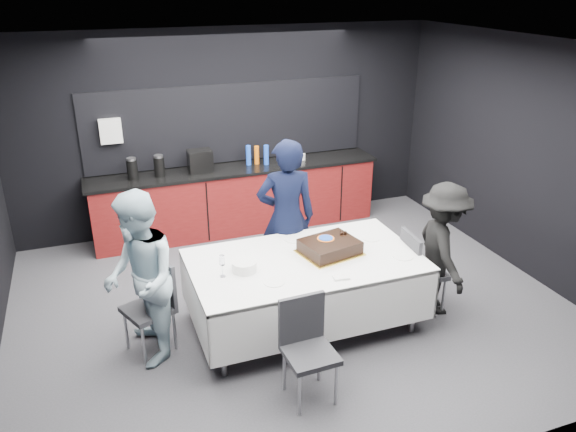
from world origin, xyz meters
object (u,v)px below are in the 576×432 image
object	(u,v)px
person_center	(286,218)
party_table	(305,271)
cake_assembly	(330,247)
person_left	(140,280)
chair_right	(418,266)
person_right	(442,249)
chair_left	(155,299)
chair_near	(306,341)
plate_stack	(244,266)
champagne_flute	(222,262)

from	to	relation	value
person_center	party_table	bearing A→B (deg)	94.24
cake_assembly	person_left	bearing A→B (deg)	-179.94
chair_right	person_right	world-z (taller)	person_right
chair_right	chair_left	bearing A→B (deg)	173.67
party_table	cake_assembly	world-z (taller)	cake_assembly
party_table	person_center	world-z (taller)	person_center
chair_left	person_right	world-z (taller)	person_right
person_left	person_center	bearing A→B (deg)	112.10
cake_assembly	chair_left	bearing A→B (deg)	175.85
cake_assembly	party_table	bearing A→B (deg)	-173.40
chair_near	person_right	size ratio (longest dim) A/B	0.63
chair_left	person_center	distance (m)	1.72
chair_left	person_center	world-z (taller)	person_center
chair_near	person_left	distance (m)	1.63
plate_stack	person_center	xyz separation A→B (m)	(0.72, 0.78, 0.08)
chair_near	person_center	distance (m)	1.83
person_left	cake_assembly	bearing A→B (deg)	89.00
chair_right	chair_near	size ratio (longest dim) A/B	1.00
plate_stack	person_right	distance (m)	2.14
plate_stack	person_right	xyz separation A→B (m)	(2.13, -0.20, -0.09)
person_right	champagne_flute	bearing A→B (deg)	99.27
party_table	person_center	xyz separation A→B (m)	(0.07, 0.76, 0.27)
plate_stack	person_center	world-z (taller)	person_center
plate_stack	chair_near	world-z (taller)	chair_near
chair_left	chair_near	distance (m)	1.60
chair_left	cake_assembly	bearing A→B (deg)	-4.15
cake_assembly	person_right	world-z (taller)	person_right
cake_assembly	chair_left	size ratio (longest dim) A/B	0.72
champagne_flute	person_center	size ratio (longest dim) A/B	0.12
champagne_flute	chair_left	size ratio (longest dim) A/B	0.24
chair_near	chair_left	bearing A→B (deg)	134.77
plate_stack	cake_assembly	bearing A→B (deg)	3.34
chair_left	person_right	distance (m)	3.02
chair_right	chair_near	distance (m)	1.83
cake_assembly	person_left	distance (m)	1.90
champagne_flute	chair_near	size ratio (longest dim) A/B	0.24
chair_right	person_center	world-z (taller)	person_center
party_table	chair_left	xyz separation A→B (m)	(-1.50, 0.16, -0.11)
chair_left	chair_right	size ratio (longest dim) A/B	1.00
person_left	chair_right	bearing A→B (deg)	85.47
cake_assembly	plate_stack	bearing A→B (deg)	-176.66
chair_near	champagne_flute	bearing A→B (deg)	118.30
chair_near	person_left	size ratio (longest dim) A/B	0.55
cake_assembly	champagne_flute	world-z (taller)	champagne_flute
chair_right	chair_near	world-z (taller)	same
party_table	person_right	bearing A→B (deg)	-8.47
party_table	chair_near	bearing A→B (deg)	-111.07
champagne_flute	chair_left	world-z (taller)	champagne_flute
plate_stack	chair_near	size ratio (longest dim) A/B	0.26
chair_left	chair_right	world-z (taller)	same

